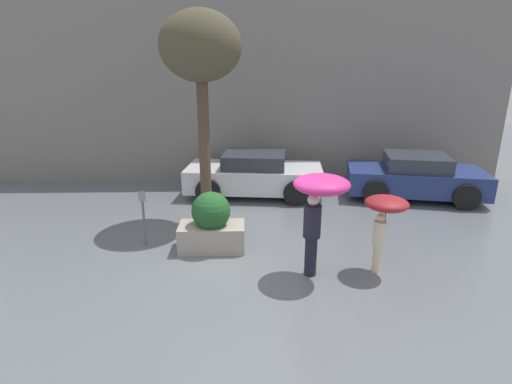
# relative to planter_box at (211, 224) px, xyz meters

# --- Properties ---
(ground_plane) EXTENTS (40.00, 40.00, 0.00)m
(ground_plane) POSITION_rel_planter_box_xyz_m (0.54, -0.90, -0.57)
(ground_plane) COLOR slate
(building_facade) EXTENTS (18.00, 0.30, 6.00)m
(building_facade) POSITION_rel_planter_box_xyz_m (0.54, 5.60, 2.43)
(building_facade) COLOR gray
(building_facade) RESTS_ON ground
(planter_box) EXTENTS (1.39, 0.82, 1.27)m
(planter_box) POSITION_rel_planter_box_xyz_m (0.00, 0.00, 0.00)
(planter_box) COLOR #9E9384
(planter_box) RESTS_ON ground
(person_adult) EXTENTS (1.01, 1.01, 1.93)m
(person_adult) POSITION_rel_planter_box_xyz_m (2.04, -1.15, 0.98)
(person_adult) COLOR #1E1E2D
(person_adult) RESTS_ON ground
(person_child) EXTENTS (0.79, 0.79, 1.48)m
(person_child) POSITION_rel_planter_box_xyz_m (3.29, -1.05, 0.63)
(person_child) COLOR beige
(person_child) RESTS_ON ground
(parked_car_near) EXTENTS (4.21, 2.39, 1.29)m
(parked_car_near) POSITION_rel_planter_box_xyz_m (1.01, 3.82, 0.05)
(parked_car_near) COLOR silver
(parked_car_near) RESTS_ON ground
(parked_car_far) EXTENTS (4.15, 2.64, 1.29)m
(parked_car_far) POSITION_rel_planter_box_xyz_m (5.75, 3.41, 0.05)
(parked_car_far) COLOR navy
(parked_car_far) RESTS_ON ground
(street_tree) EXTENTS (1.89, 1.89, 5.00)m
(street_tree) POSITION_rel_planter_box_xyz_m (-0.26, 1.78, 3.52)
(street_tree) COLOR brown
(street_tree) RESTS_ON ground
(parking_meter) EXTENTS (0.14, 0.14, 1.23)m
(parking_meter) POSITION_rel_planter_box_xyz_m (-1.47, 0.23, 0.32)
(parking_meter) COLOR #595B60
(parking_meter) RESTS_ON ground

